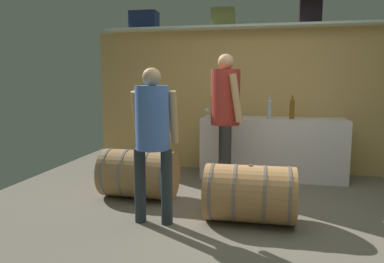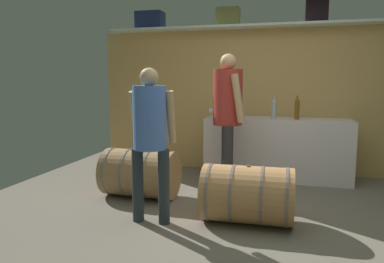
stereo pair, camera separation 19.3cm
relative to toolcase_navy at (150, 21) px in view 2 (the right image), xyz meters
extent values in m
cube|color=#6F685A|center=(1.85, -1.52, -2.30)|extent=(6.46, 7.64, 0.02)
cube|color=tan|center=(1.85, 0.15, -1.22)|extent=(5.26, 0.10, 2.13)
cube|color=silver|center=(1.85, 0.00, -0.14)|extent=(4.84, 0.40, 0.03)
cube|color=navy|center=(0.00, 0.00, 0.00)|extent=(0.41, 0.28, 0.26)
cube|color=olive|center=(1.21, 0.00, 0.00)|extent=(0.34, 0.26, 0.25)
cube|color=black|center=(2.43, 0.00, 0.05)|extent=(0.30, 0.23, 0.36)
cube|color=white|center=(1.96, -0.22, -1.86)|extent=(1.99, 0.63, 0.85)
cylinder|color=#B2BAC4|center=(1.91, -0.38, -1.33)|extent=(0.07, 0.07, 0.22)
sphere|color=#B2BAC4|center=(1.91, -0.38, -1.20)|extent=(0.06, 0.06, 0.06)
cylinder|color=#B2BAC4|center=(1.91, -0.38, -1.15)|extent=(0.03, 0.03, 0.08)
cylinder|color=brown|center=(2.22, -0.29, -1.32)|extent=(0.07, 0.07, 0.23)
sphere|color=brown|center=(2.22, -0.29, -1.20)|extent=(0.06, 0.06, 0.06)
cylinder|color=brown|center=(2.22, -0.29, -1.15)|extent=(0.02, 0.02, 0.07)
cylinder|color=white|center=(1.06, -0.46, -1.44)|extent=(0.07, 0.07, 0.00)
cylinder|color=white|center=(1.06, -0.46, -1.39)|extent=(0.01, 0.01, 0.08)
sphere|color=white|center=(1.06, -0.46, -1.33)|extent=(0.07, 0.07, 0.07)
sphere|color=maroon|center=(1.06, -0.46, -1.34)|extent=(0.04, 0.04, 0.04)
cylinder|color=#A37A4A|center=(0.43, -1.52, -2.00)|extent=(0.88, 0.60, 0.56)
cylinder|color=slate|center=(0.07, -1.50, -2.00)|extent=(0.05, 0.57, 0.57)
cylinder|color=slate|center=(0.29, -1.51, -2.00)|extent=(0.05, 0.57, 0.57)
cylinder|color=slate|center=(0.57, -1.53, -2.00)|extent=(0.05, 0.57, 0.57)
cylinder|color=slate|center=(0.79, -1.54, -2.00)|extent=(0.05, 0.57, 0.57)
cylinder|color=brown|center=(0.43, -1.52, -1.72)|extent=(0.04, 0.04, 0.01)
cylinder|color=tan|center=(1.75, -2.01, -2.00)|extent=(0.88, 0.57, 0.55)
cylinder|color=slate|center=(1.39, -2.02, -2.00)|extent=(0.04, 0.57, 0.57)
cylinder|color=slate|center=(1.62, -2.01, -2.00)|extent=(0.04, 0.57, 0.57)
cylinder|color=slate|center=(1.89, -2.01, -2.00)|extent=(0.04, 0.57, 0.57)
cylinder|color=slate|center=(2.12, -2.00, -2.00)|extent=(0.04, 0.57, 0.57)
cylinder|color=brown|center=(1.75, -2.01, -1.72)|extent=(0.04, 0.04, 0.01)
cylinder|color=red|center=(0.43, -1.52, -1.69)|extent=(0.07, 0.07, 0.05)
cylinder|color=#283239|center=(0.98, -2.24, -1.92)|extent=(0.11, 0.11, 0.73)
cylinder|color=#283239|center=(0.71, -2.24, -1.92)|extent=(0.11, 0.11, 0.73)
cylinder|color=#517BD7|center=(0.84, -2.24, -1.26)|extent=(0.32, 0.32, 0.60)
sphere|color=tan|center=(0.84, -2.24, -0.88)|extent=(0.17, 0.17, 0.17)
cylinder|color=tan|center=(1.03, -2.15, -1.26)|extent=(0.08, 0.16, 0.51)
cylinder|color=tan|center=(0.66, -2.15, -1.26)|extent=(0.08, 0.20, 0.51)
cylinder|color=#302F32|center=(1.41, -1.10, -1.87)|extent=(0.13, 0.13, 0.83)
cylinder|color=#302F32|center=(1.34, -0.81, -1.87)|extent=(0.13, 0.13, 0.83)
cylinder|color=#AE322B|center=(1.38, -0.95, -1.12)|extent=(0.36, 0.36, 0.68)
sphere|color=tan|center=(1.38, -0.95, -0.69)|extent=(0.20, 0.20, 0.20)
cylinder|color=tan|center=(1.52, -1.13, -1.12)|extent=(0.19, 0.12, 0.58)
cylinder|color=tan|center=(1.43, -0.73, -1.12)|extent=(0.23, 0.13, 0.58)
camera|label=1|loc=(1.93, -5.53, -0.91)|focal=34.55mm
camera|label=2|loc=(2.12, -5.49, -0.91)|focal=34.55mm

